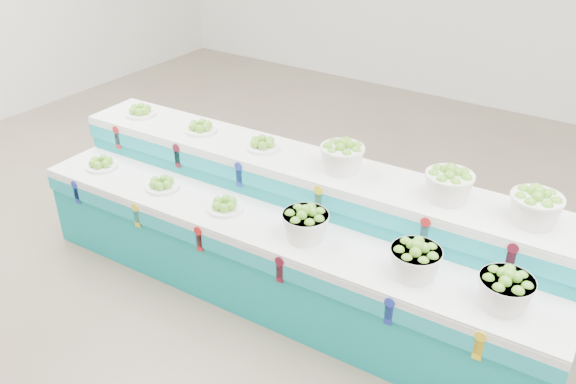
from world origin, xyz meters
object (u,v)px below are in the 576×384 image
object	(u,v)px
basket_upper_right	(536,207)
plate_upper_mid	(200,126)
basket_lower_left	(305,223)
display_stand	(288,232)

from	to	relation	value
basket_upper_right	plate_upper_mid	bearing A→B (deg)	-178.13
basket_lower_left	display_stand	bearing A→B (deg)	141.21
basket_upper_right	basket_lower_left	bearing A→B (deg)	-157.10
display_stand	basket_upper_right	bearing A→B (deg)	8.93
basket_lower_left	basket_upper_right	world-z (taller)	basket_upper_right
basket_upper_right	display_stand	bearing A→B (deg)	-169.20
basket_lower_left	basket_upper_right	bearing A→B (deg)	22.90
basket_lower_left	plate_upper_mid	distance (m)	1.45
basket_lower_left	plate_upper_mid	size ratio (longest dim) A/B	1.22
display_stand	basket_lower_left	size ratio (longest dim) A/B	12.90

